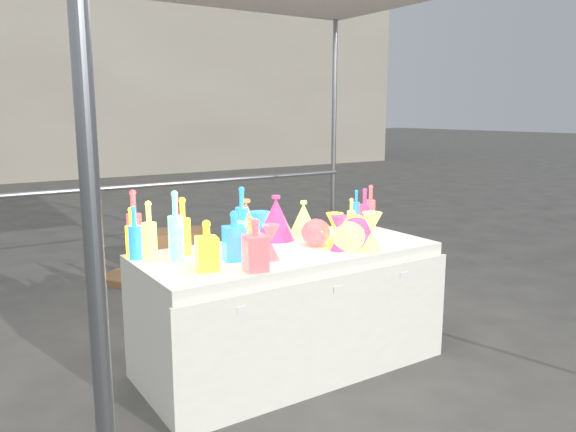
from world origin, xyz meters
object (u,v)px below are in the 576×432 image
bottle_0 (132,232)px  lampshade_0 (246,221)px  display_table (289,308)px  decanter_0 (207,245)px  cardboard_box_closed (180,250)px  globe_0 (356,230)px  hourglass_0 (271,242)px

bottle_0 → lampshade_0: 0.72m
display_table → decanter_0: decanter_0 is taller
cardboard_box_closed → globe_0: size_ratio=2.84×
cardboard_box_closed → globe_0: 2.59m
bottle_0 → cardboard_box_closed: bearing=61.6°
bottle_0 → hourglass_0: bearing=-37.0°
lampshade_0 → cardboard_box_closed: bearing=71.2°
lampshade_0 → display_table: bearing=-73.4°
display_table → bottle_0: 1.05m
cardboard_box_closed → hourglass_0: 2.71m
cardboard_box_closed → lampshade_0: lampshade_0 is taller
decanter_0 → hourglass_0: bearing=13.6°
bottle_0 → lampshade_0: size_ratio=1.05×
bottle_0 → decanter_0: bottle_0 is taller
cardboard_box_closed → hourglass_0: hourglass_0 is taller
display_table → cardboard_box_closed: (0.29, 2.42, -0.17)m
globe_0 → lampshade_0: lampshade_0 is taller
cardboard_box_closed → decanter_0: bearing=-93.7°
lampshade_0 → decanter_0: bearing=-144.8°
cardboard_box_closed → decanter_0: (-0.90, -2.58, 0.68)m
decanter_0 → lampshade_0: 0.65m
display_table → bottle_0: bottle_0 is taller
display_table → hourglass_0: hourglass_0 is taller
hourglass_0 → globe_0: (0.67, 0.07, -0.02)m
cardboard_box_closed → bottle_0: bottle_0 is taller
display_table → bottle_0: bearing=159.3°
bottle_0 → decanter_0: bearing=-63.3°
hourglass_0 → lampshade_0: (0.09, 0.44, 0.04)m
display_table → bottle_0: (-0.85, 0.32, 0.52)m
bottle_0 → display_table: bearing=-20.7°
hourglass_0 → cardboard_box_closed: bearing=78.9°
globe_0 → decanter_0: bearing=-176.0°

